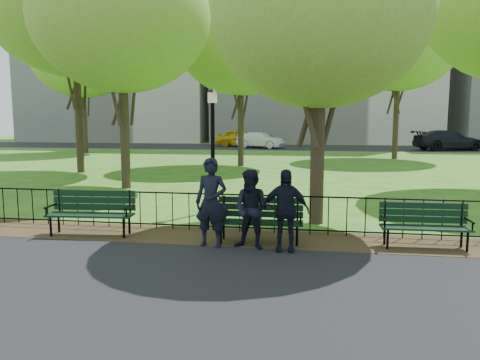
% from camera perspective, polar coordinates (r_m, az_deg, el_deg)
% --- Properties ---
extents(ground, '(120.00, 120.00, 0.00)m').
position_cam_1_polar(ground, '(8.90, -0.91, -9.50)').
color(ground, '#34631A').
extents(asphalt_path, '(60.00, 9.20, 0.01)m').
position_cam_1_polar(asphalt_path, '(5.82, -7.32, -19.04)').
color(asphalt_path, black).
rests_on(asphalt_path, ground).
extents(dirt_strip, '(60.00, 1.60, 0.01)m').
position_cam_1_polar(dirt_strip, '(10.32, 0.60, -7.04)').
color(dirt_strip, '#352515').
rests_on(dirt_strip, ground).
extents(far_street, '(70.00, 9.00, 0.01)m').
position_cam_1_polar(far_street, '(43.48, 7.46, 3.96)').
color(far_street, black).
rests_on(far_street, ground).
extents(iron_fence, '(24.06, 0.06, 1.00)m').
position_cam_1_polar(iron_fence, '(10.70, 1.02, -3.85)').
color(iron_fence, black).
rests_on(iron_fence, ground).
extents(apartment_west, '(22.00, 15.00, 26.00)m').
position_cam_1_polar(apartment_west, '(61.97, -13.58, 16.90)').
color(apartment_west, beige).
rests_on(apartment_west, ground).
extents(apartment_mid, '(24.00, 15.00, 30.00)m').
position_cam_1_polar(apartment_mid, '(57.73, 10.34, 19.73)').
color(apartment_mid, beige).
rests_on(apartment_mid, ground).
extents(park_bench_main, '(1.92, 0.62, 1.03)m').
position_cam_1_polar(park_bench_main, '(9.83, 0.77, -4.16)').
color(park_bench_main, black).
rests_on(park_bench_main, ground).
extents(park_bench_left_a, '(1.95, 0.74, 1.08)m').
position_cam_1_polar(park_bench_left_a, '(11.02, -17.62, -3.24)').
color(park_bench_left_a, black).
rests_on(park_bench_left_a, ground).
extents(park_bench_right_a, '(1.76, 0.60, 0.99)m').
position_cam_1_polar(park_bench_right_a, '(10.17, 21.56, -4.61)').
color(park_bench_right_a, black).
rests_on(park_bench_right_a, ground).
extents(lamppost, '(0.31, 0.31, 3.43)m').
position_cam_1_polar(lamppost, '(13.04, -3.35, 4.24)').
color(lamppost, black).
rests_on(lamppost, ground).
extents(tree_near_w, '(6.49, 6.49, 9.05)m').
position_cam_1_polar(tree_near_w, '(18.44, -14.31, 18.75)').
color(tree_near_w, '#2D2116').
rests_on(tree_near_w, ground).
extents(tree_near_e, '(5.23, 5.23, 7.28)m').
position_cam_1_polar(tree_near_e, '(11.92, 9.77, 19.23)').
color(tree_near_e, '#2D2116').
rests_on(tree_near_e, ground).
extents(tree_mid_w, '(8.39, 8.39, 11.70)m').
position_cam_1_polar(tree_mid_w, '(24.73, -19.64, 19.94)').
color(tree_mid_w, '#2D2116').
rests_on(tree_mid_w, ground).
extents(tree_far_c, '(7.09, 7.09, 9.89)m').
position_cam_1_polar(tree_far_c, '(26.29, 0.10, 16.79)').
color(tree_far_c, '#2D2116').
rests_on(tree_far_c, ground).
extents(tree_far_e, '(8.03, 8.03, 11.19)m').
position_cam_1_polar(tree_far_e, '(32.74, 18.86, 16.15)').
color(tree_far_e, '#2D2116').
rests_on(tree_far_e, ground).
extents(tree_far_w, '(7.70, 7.70, 10.73)m').
position_cam_1_polar(tree_far_w, '(38.31, -18.71, 14.34)').
color(tree_far_w, '#2D2116').
rests_on(tree_far_w, ground).
extents(person_left, '(0.71, 0.51, 1.82)m').
position_cam_1_polar(person_left, '(9.48, -3.54, -2.74)').
color(person_left, black).
rests_on(person_left, asphalt_path).
extents(person_mid, '(0.84, 0.55, 1.59)m').
position_cam_1_polar(person_mid, '(9.30, 1.49, -3.63)').
color(person_mid, black).
rests_on(person_mid, asphalt_path).
extents(person_right, '(0.96, 0.41, 1.62)m').
position_cam_1_polar(person_right, '(9.20, 5.48, -3.69)').
color(person_right, black).
rests_on(person_right, asphalt_path).
extents(taxi, '(4.86, 2.09, 1.64)m').
position_cam_1_polar(taxi, '(44.30, 0.12, 5.15)').
color(taxi, gold).
rests_on(taxi, far_street).
extents(sedan_silver, '(4.51, 2.78, 1.40)m').
position_cam_1_polar(sedan_silver, '(41.87, 2.54, 4.86)').
color(sedan_silver, '#B7B9BF').
rests_on(sedan_silver, far_street).
extents(sedan_dark, '(6.15, 3.78, 1.67)m').
position_cam_1_polar(sedan_dark, '(42.87, 24.04, 4.46)').
color(sedan_dark, black).
rests_on(sedan_dark, far_street).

